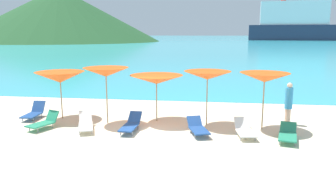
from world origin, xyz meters
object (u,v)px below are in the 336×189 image
Objects in this scene: lounge_chair_0 at (245,130)px; lounge_chair_3 at (131,124)px; lounge_chair_5 at (198,128)px; cruise_ship at (293,23)px; umbrella_1 at (106,72)px; beachgoer_1 at (289,102)px; umbrella_3 at (207,75)px; lounge_chair_6 at (86,123)px; umbrella_4 at (265,78)px; umbrella_0 at (60,77)px; lounge_chair_1 at (288,134)px; umbrella_2 at (156,80)px; lounge_chair_2 at (44,122)px; lounge_chair_4 at (34,112)px.

lounge_chair_0 is 0.83× the size of lounge_chair_3.
lounge_chair_5 is 0.03× the size of cruise_ship.
beachgoer_1 is (7.57, 0.86, -1.24)m from umbrella_1.
lounge_chair_5 is (-0.30, -1.34, -1.82)m from umbrella_3.
umbrella_3 is at bearing -5.74° from lounge_chair_6.
lounge_chair_3 is (-5.15, -0.94, -1.81)m from umbrella_4.
lounge_chair_0 is at bearing -42.98° from umbrella_3.
umbrella_4 is 1.59× the size of lounge_chair_0.
umbrella_0 is 1.34× the size of beachgoer_1.
umbrella_4 is at bearing -97.87° from cruise_ship.
lounge_chair_1 is 7.68m from lounge_chair_6.
umbrella_0 is at bearing 159.86° from lounge_chair_3.
umbrella_2 is 2.32m from lounge_chair_3.
lounge_chair_6 is at bearing -168.66° from lounge_chair_1.
umbrella_2 is 167.89m from cruise_ship.
lounge_chair_1 is (7.11, -1.30, -1.95)m from umbrella_1.
lounge_chair_5 is at bearing -102.74° from umbrella_3.
umbrella_3 is 1.33× the size of lounge_chair_6.
lounge_chair_3 reaches higher than lounge_chair_5.
umbrella_0 is at bearing 112.52° from lounge_chair_2.
beachgoer_1 is at bearing 36.65° from lounge_chair_0.
umbrella_1 reaches higher than lounge_chair_3.
umbrella_4 is 1.33× the size of lounge_chair_3.
umbrella_1 is 2.47m from lounge_chair_3.
lounge_chair_2 is 1.73m from lounge_chair_6.
cruise_ship is at bearing 75.94° from umbrella_3.
lounge_chair_3 is (-4.37, 0.12, 0.02)m from lounge_chair_0.
umbrella_2 is 5.77m from lounge_chair_4.
umbrella_1 is 1.39× the size of lounge_chair_3.
beachgoer_1 is at bearing 9.34° from umbrella_3.
lounge_chair_0 is 0.88× the size of lounge_chair_1.
lounge_chair_0 is at bearing -10.43° from umbrella_1.
lounge_chair_6 is at bearing -171.34° from umbrella_4.
lounge_chair_1 is at bearing -17.98° from lounge_chair_0.
lounge_chair_5 is 0.89× the size of lounge_chair_6.
umbrella_2 is (4.31, 0.11, -0.03)m from umbrella_0.
lounge_chair_6 is at bearing -41.98° from umbrella_0.
umbrella_3 is 0.05× the size of cruise_ship.
umbrella_3 is at bearing -2.44° from lounge_chair_4.
umbrella_4 is 1.33× the size of lounge_chair_6.
umbrella_4 is 7.28m from lounge_chair_6.
cruise_ship is (40.99, 163.83, 8.42)m from lounge_chair_5.
umbrella_4 is at bearing 0.18° from umbrella_1.
umbrella_0 reaches higher than lounge_chair_4.
lounge_chair_4 is at bearing 175.15° from umbrella_1.
umbrella_0 is 1.57× the size of lounge_chair_5.
umbrella_0 reaches higher than lounge_chair_2.
beachgoer_1 is (1.16, 0.84, -1.13)m from umbrella_4.
beachgoer_1 is (11.10, 0.56, 0.66)m from lounge_chair_4.
lounge_chair_1 is (2.93, -1.61, -1.85)m from umbrella_3.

